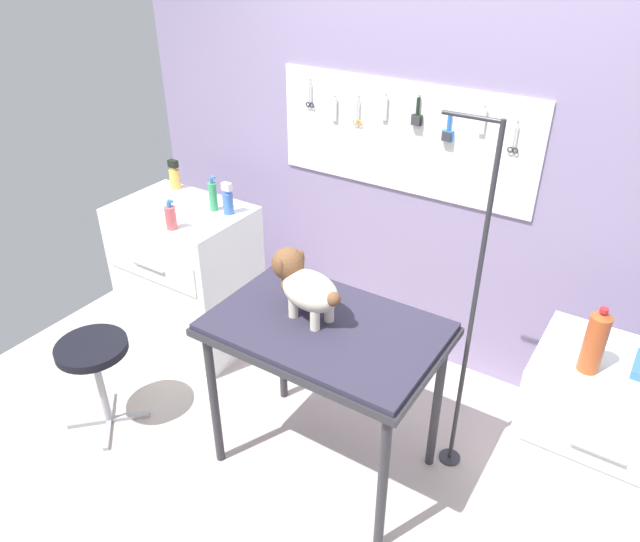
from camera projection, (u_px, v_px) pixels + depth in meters
ground at (306, 481)px, 3.00m from camera, size 4.40×4.00×0.04m
rear_wall_panel at (430, 181)px, 3.32m from camera, size 4.00×0.11×2.30m
grooming_table at (325, 339)px, 2.68m from camera, size 1.04×0.68×0.87m
grooming_arm at (468, 328)px, 2.67m from camera, size 0.30×0.11×1.79m
dog at (304, 284)px, 2.62m from camera, size 0.41×0.25×0.30m
counter_left at (188, 276)px, 3.76m from camera, size 0.80×0.58×0.94m
cabinet_right at (600, 443)px, 2.61m from camera, size 0.68×0.54×0.86m
stool at (94, 358)px, 3.09m from camera, size 0.37×0.37×0.54m
spray_bottle_tall at (228, 201)px, 3.42m from camera, size 0.06×0.06×0.19m
pump_bottle_white at (171, 217)px, 3.26m from camera, size 0.06×0.06×0.18m
conditioner_bottle at (175, 177)px, 3.74m from camera, size 0.07×0.07×0.19m
shampoo_bottle at (213, 196)px, 3.45m from camera, size 0.05×0.05×0.21m
soda_bottle at (595, 342)px, 2.31m from camera, size 0.08×0.08×0.30m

